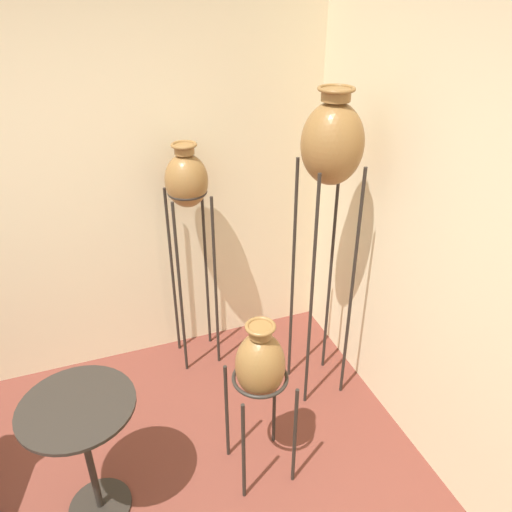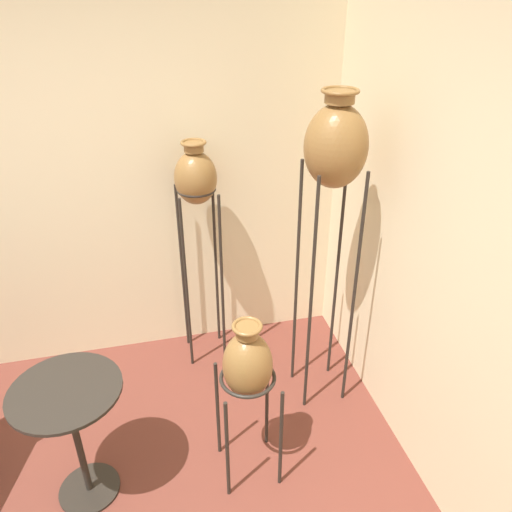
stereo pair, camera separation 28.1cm
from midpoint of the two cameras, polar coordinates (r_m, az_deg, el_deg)
The scene contains 5 objects.
wall_back at distance 3.35m, azimuth -22.24°, elevation 7.89°, with size 8.00×0.06×2.70m.
vase_stand_tall at distance 2.71m, azimuth 12.07°, elevation 11.41°, with size 0.34×0.34×1.97m.
vase_stand_medium at distance 3.13m, azimuth -4.31°, elevation 8.03°, with size 0.27×0.27×1.60m.
vase_stand_short at distance 2.56m, azimuth 2.26°, elevation -12.66°, with size 0.31×0.31×1.01m.
side_table at distance 2.70m, azimuth -17.40°, elevation -17.50°, with size 0.54×0.54×0.74m.
Camera 2 is at (0.67, -1.13, 2.46)m, focal length 35.00 mm.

